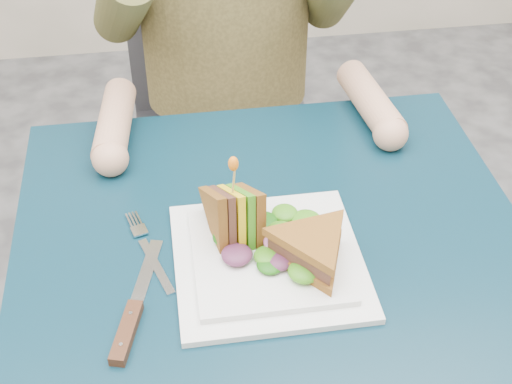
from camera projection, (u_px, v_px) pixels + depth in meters
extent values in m
cube|color=#08212E|center=(277.00, 260.00, 1.02)|extent=(0.75, 0.75, 0.03)
cylinder|color=#595B5E|center=(93.00, 292.00, 1.46)|extent=(0.04, 0.04, 0.70)
cylinder|color=#595B5E|center=(394.00, 259.00, 1.53)|extent=(0.04, 0.04, 0.70)
cube|color=#47474C|center=(228.00, 150.00, 1.67)|extent=(0.42, 0.40, 0.04)
cube|color=#47474C|center=(216.00, 17.00, 1.65)|extent=(0.42, 0.03, 0.46)
cylinder|color=#47474C|center=(163.00, 279.00, 1.67)|extent=(0.02, 0.02, 0.43)
cylinder|color=#47474C|center=(313.00, 263.00, 1.71)|extent=(0.02, 0.02, 0.43)
cylinder|color=#47474C|center=(157.00, 189.00, 1.93)|extent=(0.02, 0.02, 0.43)
cylinder|color=#47474C|center=(288.00, 176.00, 1.97)|extent=(0.02, 0.02, 0.43)
cylinder|color=brown|center=(123.00, 1.00, 1.29)|extent=(0.15, 0.39, 0.31)
cylinder|color=tan|center=(115.00, 122.00, 1.21)|extent=(0.08, 0.20, 0.06)
sphere|color=tan|center=(110.00, 158.00, 1.14)|extent=(0.06, 0.06, 0.06)
cylinder|color=tan|center=(370.00, 101.00, 1.27)|extent=(0.08, 0.20, 0.06)
sphere|color=tan|center=(391.00, 134.00, 1.19)|extent=(0.06, 0.06, 0.06)
cube|color=white|center=(268.00, 261.00, 0.99)|extent=(0.26, 0.26, 0.01)
cube|color=white|center=(269.00, 256.00, 0.99)|extent=(0.21, 0.21, 0.01)
cube|color=silver|center=(156.00, 266.00, 0.99)|extent=(0.05, 0.11, 0.00)
cube|color=silver|center=(139.00, 230.00, 1.04)|extent=(0.03, 0.03, 0.00)
cube|color=silver|center=(129.00, 221.00, 1.06)|extent=(0.01, 0.03, 0.00)
cube|color=silver|center=(132.00, 220.00, 1.06)|extent=(0.01, 0.03, 0.00)
cube|color=silver|center=(135.00, 219.00, 1.06)|extent=(0.01, 0.03, 0.00)
cube|color=silver|center=(139.00, 218.00, 1.06)|extent=(0.01, 0.03, 0.00)
cube|color=silver|center=(146.00, 275.00, 0.98)|extent=(0.05, 0.14, 0.00)
cube|color=black|center=(127.00, 332.00, 0.89)|extent=(0.05, 0.10, 0.01)
cylinder|color=silver|center=(131.00, 313.00, 0.91)|extent=(0.01, 0.01, 0.00)
cylinder|color=silver|center=(121.00, 345.00, 0.87)|extent=(0.01, 0.01, 0.00)
cylinder|color=tan|center=(234.00, 180.00, 0.95)|extent=(0.01, 0.01, 0.06)
ellipsoid|color=orange|center=(233.00, 164.00, 0.93)|extent=(0.01, 0.01, 0.02)
torus|color=#9E4C7A|center=(279.00, 242.00, 0.98)|extent=(0.04, 0.04, 0.02)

